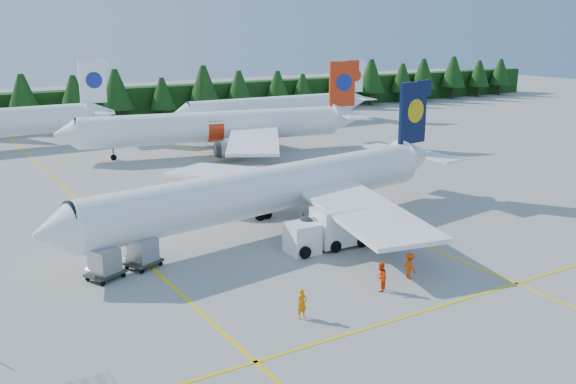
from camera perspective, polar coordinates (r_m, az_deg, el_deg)
ground at (r=46.01m, az=9.02°, el=-7.07°), size 320.00×320.00×0.00m
taxi_stripe_a at (r=56.75m, az=-15.56°, el=-3.22°), size 0.25×120.00×0.01m
taxi_stripe_b at (r=64.68m, az=1.67°, el=-0.50°), size 0.25×120.00×0.01m
taxi_stripe_cross at (r=42.01m, az=14.37°, el=-9.52°), size 80.00×0.25×0.01m
treeline_hedge at (r=118.54m, az=-17.56°, el=7.22°), size 220.00×4.00×6.00m
airliner_navy at (r=53.28m, az=-2.30°, el=0.02°), size 39.33×32.15×11.47m
airliner_red at (r=86.95m, az=-7.11°, el=5.72°), size 40.67×33.14×11.95m
airliner_far_right at (r=110.10m, az=-1.75°, el=7.55°), size 36.66×4.47×10.66m
service_truck at (r=49.82m, az=3.43°, el=-3.30°), size 6.59×2.61×3.15m
uld_pair at (r=46.31m, az=-14.35°, el=-5.59°), size 5.85×3.38×1.82m
crew_a at (r=38.39m, az=1.26°, el=-9.91°), size 0.72×0.51×1.85m
crew_b at (r=42.51m, az=8.24°, el=-7.49°), size 1.20×1.16×1.95m
crew_c at (r=44.87m, az=10.76°, el=-6.46°), size 0.59×0.81×1.83m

